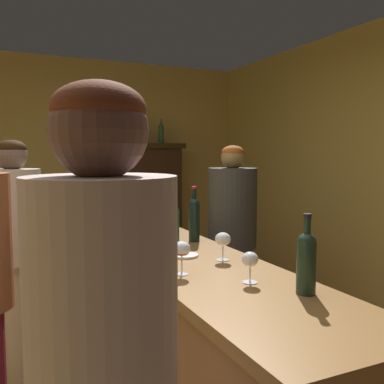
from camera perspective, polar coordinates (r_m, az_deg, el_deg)
name	(u,v)px	position (r m, az deg, el deg)	size (l,w,h in m)	color
wall_back	(28,175)	(5.10, -21.03, 2.09)	(5.14, 0.12, 2.65)	gold
bar_counter	(168,326)	(2.75, -3.20, -17.43)	(0.63, 3.17, 1.01)	brown
display_cabinet	(135,212)	(5.05, -7.63, -2.72)	(1.13, 0.41, 1.68)	#342011
wine_bottle_malbec	(174,224)	(2.55, -2.41, -4.31)	(0.06, 0.06, 0.30)	#285234
wine_bottle_merlot	(194,217)	(2.68, 0.30, -3.38)	(0.07, 0.07, 0.35)	black
wine_bottle_pinot	(306,259)	(1.75, 15.03, -8.68)	(0.08, 0.08, 0.32)	#1D3220
wine_bottle_rose	(110,206)	(3.48, -10.84, -1.84)	(0.07, 0.07, 0.30)	#274A2F
wine_bottle_chardonnay	(147,204)	(3.59, -6.08, -1.58)	(0.08, 0.08, 0.30)	#182C38
wine_bottle_riesling	(160,226)	(2.38, -4.33, -4.58)	(0.08, 0.08, 0.33)	black
wine_glass_front	(141,217)	(3.08, -6.83, -3.36)	(0.07, 0.07, 0.14)	white
wine_glass_mid	(223,240)	(2.22, 4.13, -6.40)	(0.08, 0.08, 0.15)	white
wine_glass_rear	(250,261)	(1.86, 7.76, -9.06)	(0.07, 0.07, 0.14)	white
wine_glass_spare	(182,250)	(1.96, -1.39, -7.77)	(0.08, 0.08, 0.16)	white
flower_arrangement	(100,197)	(3.58, -12.16, -0.65)	(0.14, 0.15, 0.38)	tan
cheese_plate	(185,255)	(2.32, -0.99, -8.44)	(0.15, 0.15, 0.01)	white
display_bottle_left	(104,130)	(4.92, -11.61, 8.15)	(0.07, 0.07, 0.33)	#2F4828
display_bottle_midleft	(124,132)	(4.98, -9.02, 7.87)	(0.07, 0.07, 0.27)	#1A223E
display_bottle_center	(143,131)	(5.05, -6.51, 8.06)	(0.07, 0.07, 0.31)	black
display_bottle_midright	(161,133)	(5.12, -4.14, 7.92)	(0.06, 0.06, 0.29)	#2F502F
patron_tall	(15,249)	(3.21, -22.56, -7.00)	(0.37, 0.37, 1.66)	#BAAC8A
bartender	(232,242)	(3.34, 5.37, -6.61)	(0.37, 0.37, 1.63)	maroon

